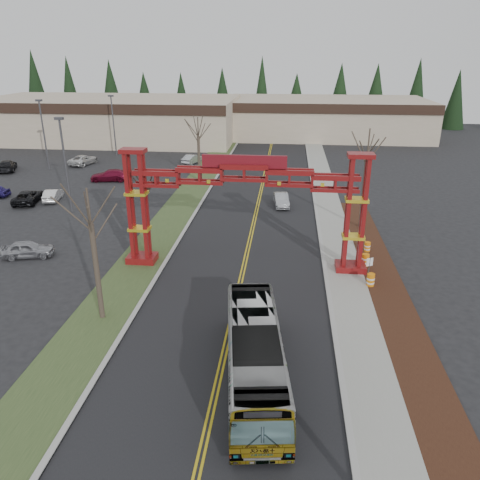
# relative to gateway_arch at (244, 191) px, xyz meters

# --- Properties ---
(ground) EXTENTS (200.00, 200.00, 0.00)m
(ground) POSITION_rel_gateway_arch_xyz_m (-0.00, -18.00, -5.98)
(ground) COLOR black
(ground) RESTS_ON ground
(road) EXTENTS (12.00, 110.00, 0.02)m
(road) POSITION_rel_gateway_arch_xyz_m (-0.00, 7.00, -5.97)
(road) COLOR black
(road) RESTS_ON ground
(lane_line_left) EXTENTS (0.12, 100.00, 0.01)m
(lane_line_left) POSITION_rel_gateway_arch_xyz_m (-0.12, 7.00, -5.96)
(lane_line_left) COLOR gold
(lane_line_left) RESTS_ON road
(lane_line_right) EXTENTS (0.12, 100.00, 0.01)m
(lane_line_right) POSITION_rel_gateway_arch_xyz_m (0.12, 7.00, -5.96)
(lane_line_right) COLOR gold
(lane_line_right) RESTS_ON road
(curb_right) EXTENTS (0.30, 110.00, 0.15)m
(curb_right) POSITION_rel_gateway_arch_xyz_m (6.15, 7.00, -5.91)
(curb_right) COLOR #A6A5A1
(curb_right) RESTS_ON ground
(sidewalk_right) EXTENTS (2.60, 110.00, 0.14)m
(sidewalk_right) POSITION_rel_gateway_arch_xyz_m (7.60, 7.00, -5.91)
(sidewalk_right) COLOR gray
(sidewalk_right) RESTS_ON ground
(landscape_strip) EXTENTS (2.60, 50.00, 0.12)m
(landscape_strip) POSITION_rel_gateway_arch_xyz_m (10.20, -8.00, -5.92)
(landscape_strip) COLOR black
(landscape_strip) RESTS_ON ground
(grass_median) EXTENTS (4.00, 110.00, 0.08)m
(grass_median) POSITION_rel_gateway_arch_xyz_m (-8.00, 7.00, -5.94)
(grass_median) COLOR #324723
(grass_median) RESTS_ON ground
(curb_left) EXTENTS (0.30, 110.00, 0.15)m
(curb_left) POSITION_rel_gateway_arch_xyz_m (-6.15, 7.00, -5.91)
(curb_left) COLOR #A6A5A1
(curb_left) RESTS_ON ground
(gateway_arch) EXTENTS (18.20, 1.60, 8.90)m
(gateway_arch) POSITION_rel_gateway_arch_xyz_m (0.00, 0.00, 0.00)
(gateway_arch) COLOR maroon
(gateway_arch) RESTS_ON ground
(retail_building_west) EXTENTS (46.00, 22.30, 7.50)m
(retail_building_west) POSITION_rel_gateway_arch_xyz_m (-30.00, 53.96, -2.22)
(retail_building_west) COLOR tan
(retail_building_west) RESTS_ON ground
(retail_building_east) EXTENTS (38.00, 20.30, 7.00)m
(retail_building_east) POSITION_rel_gateway_arch_xyz_m (10.00, 61.95, -2.47)
(retail_building_east) COLOR tan
(retail_building_east) RESTS_ON ground
(conifer_treeline) EXTENTS (116.10, 5.60, 13.00)m
(conifer_treeline) POSITION_rel_gateway_arch_xyz_m (0.25, 74.00, 0.50)
(conifer_treeline) COLOR black
(conifer_treeline) RESTS_ON ground
(transit_bus) EXTENTS (3.96, 11.19, 3.05)m
(transit_bus) POSITION_rel_gateway_arch_xyz_m (1.80, -13.30, -4.46)
(transit_bus) COLOR #A7A8AE
(transit_bus) RESTS_ON ground
(silver_sedan) EXTENTS (1.90, 4.20, 1.34)m
(silver_sedan) POSITION_rel_gateway_arch_xyz_m (2.50, 15.60, -5.31)
(silver_sedan) COLOR #A5A8AD
(silver_sedan) RESTS_ON ground
(parked_car_near_a) EXTENTS (4.28, 2.54, 1.37)m
(parked_car_near_a) POSITION_rel_gateway_arch_xyz_m (-17.36, 0.00, -5.30)
(parked_car_near_a) COLOR #9B9CA2
(parked_car_near_a) RESTS_ON ground
(parked_car_near_b) EXTENTS (2.14, 4.12, 1.29)m
(parked_car_near_b) POSITION_rel_gateway_arch_xyz_m (-22.67, 14.98, -5.34)
(parked_car_near_b) COLOR white
(parked_car_near_b) RESTS_ON ground
(parked_car_near_c) EXTENTS (3.14, 5.24, 1.36)m
(parked_car_near_c) POSITION_rel_gateway_arch_xyz_m (-24.97, 13.90, -5.30)
(parked_car_near_c) COLOR black
(parked_car_near_c) RESTS_ON ground
(parked_car_mid_a) EXTENTS (5.22, 2.61, 1.46)m
(parked_car_mid_a) POSITION_rel_gateway_arch_xyz_m (-19.39, 23.84, -5.25)
(parked_car_mid_a) COLOR maroon
(parked_car_mid_a) RESTS_ON ground
(parked_car_far_a) EXTENTS (2.67, 4.29, 1.33)m
(parked_car_far_a) POSITION_rel_gateway_arch_xyz_m (-11.00, 34.90, -5.32)
(parked_car_far_a) COLOR #A8ABB0
(parked_car_far_a) RESTS_ON ground
(parked_car_far_b) EXTENTS (3.30, 5.41, 1.40)m
(parked_car_far_b) POSITION_rel_gateway_arch_xyz_m (-26.65, 32.48, -5.28)
(parked_car_far_b) COLOR silver
(parked_car_far_b) RESTS_ON ground
(parked_car_far_c) EXTENTS (4.01, 5.54, 1.49)m
(parked_car_far_c) POSITION_rel_gateway_arch_xyz_m (-35.51, 27.60, -5.24)
(parked_car_far_c) COLOR black
(parked_car_far_c) RESTS_ON ground
(bare_tree_median_near) EXTENTS (3.22, 3.22, 8.30)m
(bare_tree_median_near) POSITION_rel_gateway_arch_xyz_m (-8.00, -8.34, 0.15)
(bare_tree_median_near) COLOR #382D26
(bare_tree_median_near) RESTS_ON ground
(bare_tree_median_mid) EXTENTS (2.96, 2.96, 7.61)m
(bare_tree_median_mid) POSITION_rel_gateway_arch_xyz_m (-8.00, 2.09, -0.37)
(bare_tree_median_mid) COLOR #382D26
(bare_tree_median_mid) RESTS_ON ground
(bare_tree_median_far) EXTENTS (3.48, 3.48, 8.02)m
(bare_tree_median_far) POSITION_rel_gateway_arch_xyz_m (-8.00, 24.57, -0.30)
(bare_tree_median_far) COLOR #382D26
(bare_tree_median_far) RESTS_ON ground
(bare_tree_right_far) EXTENTS (3.47, 3.47, 9.17)m
(bare_tree_right_far) POSITION_rel_gateway_arch_xyz_m (10.00, 9.56, 0.84)
(bare_tree_right_far) COLOR #382D26
(bare_tree_right_far) RESTS_ON ground
(light_pole_near) EXTENTS (0.83, 0.41, 9.52)m
(light_pole_near) POSITION_rel_gateway_arch_xyz_m (-18.93, 11.41, -0.47)
(light_pole_near) COLOR #3F3F44
(light_pole_near) RESTS_ON ground
(light_pole_mid) EXTENTS (0.82, 0.41, 9.45)m
(light_pole_mid) POSITION_rel_gateway_arch_xyz_m (-30.29, 29.13, -0.52)
(light_pole_mid) COLOR #3F3F44
(light_pole_mid) RESTS_ON ground
(light_pole_far) EXTENTS (0.80, 0.40, 9.20)m
(light_pole_far) POSITION_rel_gateway_arch_xyz_m (-24.34, 39.74, -0.66)
(light_pole_far) COLOR #3F3F44
(light_pole_far) RESTS_ON ground
(street_sign) EXTENTS (0.46, 0.23, 2.15)m
(street_sign) POSITION_rel_gateway_arch_xyz_m (8.93, -2.32, -4.43)
(street_sign) COLOR #3F3F44
(street_sign) RESTS_ON ground
(barrel_south) EXTENTS (0.55, 0.55, 1.02)m
(barrel_south) POSITION_rel_gateway_arch_xyz_m (9.11, -2.43, -5.47)
(barrel_south) COLOR orange
(barrel_south) RESTS_ON ground
(barrel_mid) EXTENTS (0.56, 0.56, 1.04)m
(barrel_mid) POSITION_rel_gateway_arch_xyz_m (9.22, 0.92, -5.46)
(barrel_mid) COLOR orange
(barrel_mid) RESTS_ON ground
(barrel_north) EXTENTS (0.49, 0.49, 0.91)m
(barrel_north) POSITION_rel_gateway_arch_xyz_m (9.78, 3.74, -5.53)
(barrel_north) COLOR orange
(barrel_north) RESTS_ON ground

